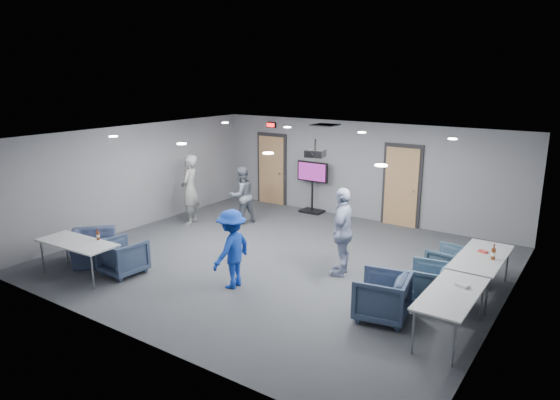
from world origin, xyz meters
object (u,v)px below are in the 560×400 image
Objects in this scene: person_d at (232,249)px; table_right_a at (481,258)px; person_b at (242,195)px; projector at (315,153)px; chair_front_a at (123,257)px; person_c at (343,232)px; chair_right_c at (382,297)px; tv_stand at (312,184)px; chair_right_a at (448,263)px; table_front_left at (77,244)px; chair_front_b at (92,248)px; bottle_front at (98,236)px; bottle_right at (493,254)px; table_right_b at (452,295)px; person_a at (190,190)px; chair_right_b at (429,284)px.

person_d reaches higher than table_right_a.
person_b is 3.90m from projector.
person_c is at bearing -143.07° from chair_front_a.
projector is (-2.16, 1.43, 2.02)m from chair_right_c.
tv_stand is (1.03, 2.00, 0.07)m from person_b.
table_front_left is (-6.15, -4.04, 0.35)m from chair_right_a.
bottle_front reaches higher than chair_front_b.
tv_stand is at bearing 150.99° from bottle_right.
tv_stand is at bearing 110.23° from projector.
chair_right_a is 0.41× the size of table_right_b.
bottle_right is 0.20× the size of tv_stand.
person_a reaches higher than table_right_b.
person_c is at bearing -142.95° from chair_right_c.
table_right_b is at bearing 12.69° from bottle_front.
person_d is 2.81m from bottle_front.
table_front_left is 6.90m from tv_stand.
person_a is at bearing 159.36° from projector.
table_right_a is 7.40m from bottle_front.
person_c is 5.37m from chair_front_b.
person_d is at bearing 21.58° from bottle_front.
person_a is 2.42× the size of chair_right_b.
chair_right_a is at bearing 7.53° from projector.
chair_right_a is at bearing 173.83° from chair_right_b.
chair_right_b is at bearing 110.62° from person_d.
person_b is 0.82× the size of table_right_a.
chair_right_b is 0.76× the size of chair_front_b.
chair_right_a is 2.33m from chair_right_c.
person_c is 6.11× the size of bottle_right.
table_right_a is at bearing 137.04° from chair_right_b.
bottle_right is (6.41, 3.03, 0.47)m from chair_front_a.
tv_stand is (2.14, 2.83, -0.09)m from person_a.
person_b is 6.39× the size of bottle_front.
tv_stand reaches higher than table_front_left.
person_b is 6.14m from chair_right_c.
bottle_front is 0.16× the size of tv_stand.
bottle_front is at bearing -153.95° from bottle_right.
table_front_left is at bearing 47.04° from chair_front_a.
tv_stand reaches higher than chair_front_a.
person_d is 4.61m from table_right_a.
chair_front_a is at bearing 100.94° from table_right_b.
chair_right_c reaches higher than table_right_a.
chair_front_a is 3.28× the size of bottle_front.
person_b is 1.82× the size of chair_right_c.
chair_right_b is 1.84× the size of projector.
chair_front_a is at bearing 37.15° from bottle_front.
chair_front_a is 7.11m from bottle_right.
person_d is at bearing -158.58° from chair_front_a.
chair_right_a is 0.41× the size of table_front_left.
table_front_left is 4.13× the size of projector.
projector is at bearing -133.67° from chair_right_c.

